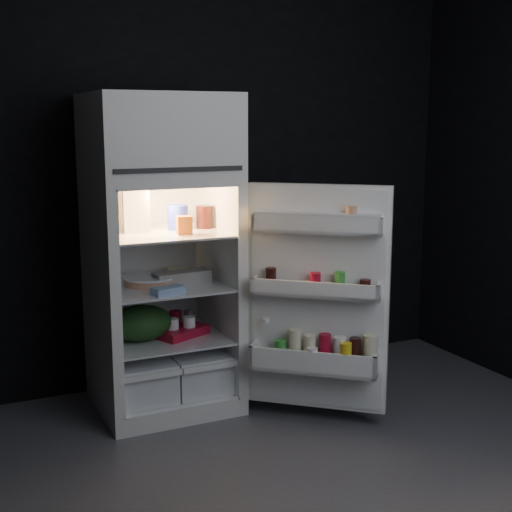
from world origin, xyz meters
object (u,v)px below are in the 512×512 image
egg_carton (182,277)px  yogurt_tray (183,332)px  refrigerator (160,243)px  milk_jug (136,210)px  fridge_door (318,303)px

egg_carton → yogurt_tray: (-0.01, -0.04, -0.31)m
refrigerator → egg_carton: size_ratio=5.52×
milk_jug → egg_carton: (0.23, -0.08, -0.38)m
yogurt_tray → refrigerator: bearing=108.5°
fridge_door → yogurt_tray: 0.82m
refrigerator → milk_jug: refrigerator is taller
refrigerator → milk_jug: size_ratio=7.42×
refrigerator → fridge_door: (0.67, -0.63, -0.28)m
egg_carton → fridge_door: bearing=-49.4°
yogurt_tray → egg_carton: bearing=45.7°
fridge_door → milk_jug: fridge_door is taller
fridge_door → milk_jug: (-0.80, 0.65, 0.47)m
refrigerator → milk_jug: bearing=170.8°
milk_jug → egg_carton: 0.46m
fridge_door → egg_carton: 0.80m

